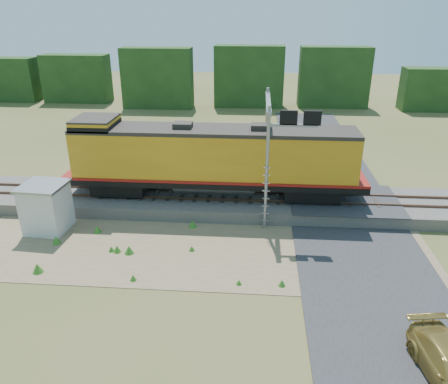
{
  "coord_description": "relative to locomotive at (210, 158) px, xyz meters",
  "views": [
    {
      "loc": [
        1.22,
        -20.45,
        12.49
      ],
      "look_at": [
        -0.61,
        3.0,
        2.4
      ],
      "focal_mm": 35.0,
      "sensor_mm": 36.0,
      "label": 1
    }
  ],
  "objects": [
    {
      "name": "signal_gantry",
      "position": [
        4.01,
        -0.68,
        2.16
      ],
      "size": [
        2.97,
        6.2,
        7.49
      ],
      "color": "gray",
      "rests_on": "ground"
    },
    {
      "name": "tree_line_north",
      "position": [
        1.78,
        32.0,
        -0.36
      ],
      "size": [
        130.0,
        3.0,
        6.5
      ],
      "color": "#1C3914",
      "rests_on": "ground"
    },
    {
      "name": "rails",
      "position": [
        1.78,
        -0.0,
        -2.55
      ],
      "size": [
        70.0,
        1.54,
        0.16
      ],
      "color": "brown",
      "rests_on": "ballast"
    },
    {
      "name": "dirt_shoulder",
      "position": [
        -0.22,
        -5.5,
        -3.41
      ],
      "size": [
        26.0,
        8.0,
        0.03
      ],
      "primitive_type": "cube",
      "color": "#8C7754",
      "rests_on": "ground"
    },
    {
      "name": "ground",
      "position": [
        1.78,
        -6.0,
        -3.43
      ],
      "size": [
        140.0,
        140.0,
        0.0
      ],
      "primitive_type": "plane",
      "color": "#475123",
      "rests_on": "ground"
    },
    {
      "name": "shed",
      "position": [
        -9.31,
        -3.99,
        -1.94
      ],
      "size": [
        2.64,
        2.64,
        2.94
      ],
      "rotation": [
        0.0,
        0.0,
        -0.07
      ],
      "color": "silver",
      "rests_on": "ground"
    },
    {
      "name": "weed_clumps",
      "position": [
        -1.72,
        -5.9,
        -3.43
      ],
      "size": [
        15.0,
        6.2,
        0.56
      ],
      "primitive_type": null,
      "color": "#357521",
      "rests_on": "ground"
    },
    {
      "name": "road",
      "position": [
        8.78,
        -5.26,
        -3.34
      ],
      "size": [
        7.0,
        66.0,
        0.86
      ],
      "color": "#38383A",
      "rests_on": "ground"
    },
    {
      "name": "locomotive",
      "position": [
        0.0,
        0.0,
        0.0
      ],
      "size": [
        19.4,
        2.96,
        5.01
      ],
      "color": "black",
      "rests_on": "rails"
    },
    {
      "name": "ballast",
      "position": [
        1.78,
        -0.0,
        -3.03
      ],
      "size": [
        70.0,
        5.0,
        0.8
      ],
      "primitive_type": "cube",
      "color": "slate",
      "rests_on": "ground"
    }
  ]
}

